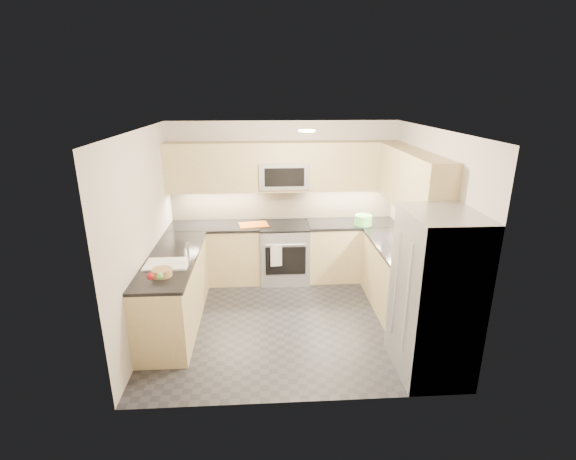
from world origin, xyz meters
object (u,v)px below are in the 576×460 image
Objects in this scene: fruit_basket at (162,272)px; utensil_bowl at (363,220)px; gas_range at (284,253)px; microwave at (284,175)px; refrigerator at (435,295)px; cutting_board at (254,225)px.

utensil_bowl is at bearing 32.46° from fruit_basket.
gas_range is at bearing 174.55° from utensil_bowl.
microwave is 0.42× the size of refrigerator.
microwave is 2.57m from fruit_basket.
gas_range is 3.34× the size of utensil_bowl.
gas_range is 0.51× the size of refrigerator.
cutting_board is 1.94× the size of fruit_basket.
fruit_basket is at bearing 168.82° from refrigerator.
fruit_basket is (-1.49, -1.97, -0.72)m from microwave.
microwave is at bearing 168.84° from utensil_bowl.
utensil_bowl is 3.22m from fruit_basket.
gas_range is 1.25m from microwave.
utensil_bowl reaches higher than fruit_basket.
microwave is 1.42m from utensil_bowl.
refrigerator is 3.00m from fruit_basket.
gas_range is 2.43m from fruit_basket.
gas_range is 1.20× the size of microwave.
cutting_board is (-0.48, -0.03, 0.49)m from gas_range.
refrigerator reaches higher than cutting_board.
refrigerator is at bearing -51.14° from cutting_board.
refrigerator reaches higher than fruit_basket.
refrigerator is 6.61× the size of utensil_bowl.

